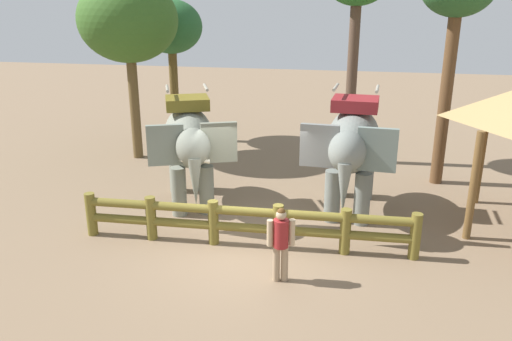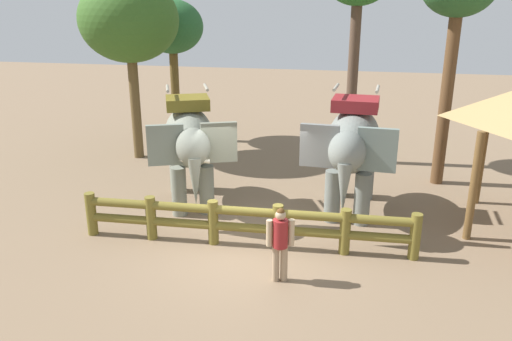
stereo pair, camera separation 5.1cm
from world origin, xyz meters
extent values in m
plane|color=#7D654C|center=(0.00, 0.00, 0.00)|extent=(60.00, 60.00, 0.00)
cylinder|color=brown|center=(-3.71, 0.01, 0.53)|extent=(0.24, 0.24, 1.05)
cylinder|color=brown|center=(-2.23, 0.06, 0.53)|extent=(0.24, 0.24, 1.05)
cylinder|color=brown|center=(-0.74, 0.10, 0.53)|extent=(0.24, 0.24, 1.05)
cylinder|color=brown|center=(0.74, 0.15, 0.53)|extent=(0.24, 0.24, 1.05)
cylinder|color=brown|center=(2.23, 0.20, 0.53)|extent=(0.24, 0.24, 1.05)
cylinder|color=brown|center=(3.71, 0.25, 0.53)|extent=(0.24, 0.24, 1.05)
cylinder|color=brown|center=(0.00, 0.13, 0.45)|extent=(7.43, 0.44, 0.20)
cylinder|color=brown|center=(0.00, 0.13, 0.85)|extent=(7.43, 0.44, 0.20)
cylinder|color=gray|center=(-1.39, 1.79, 0.65)|extent=(0.39, 0.39, 1.30)
cylinder|color=gray|center=(-2.06, 1.53, 0.65)|extent=(0.39, 0.39, 1.30)
cylinder|color=gray|center=(-2.04, 3.42, 0.65)|extent=(0.39, 0.39, 1.30)
cylinder|color=gray|center=(-2.71, 3.15, 0.65)|extent=(0.39, 0.39, 1.30)
ellipsoid|color=gray|center=(-2.05, 2.47, 1.86)|extent=(2.29, 3.19, 1.51)
ellipsoid|color=gray|center=(-1.41, 0.87, 2.05)|extent=(1.13, 1.21, 0.92)
cube|color=gray|center=(-0.87, 1.22, 2.11)|extent=(0.85, 0.44, 0.97)
cube|color=gray|center=(-2.04, 0.75, 2.11)|extent=(0.85, 0.44, 0.97)
cone|color=gray|center=(-1.28, 0.55, 1.31)|extent=(0.35, 0.35, 1.19)
cone|color=beige|center=(-1.16, 0.71, 1.79)|extent=(0.40, 0.25, 0.17)
cone|color=beige|center=(-1.48, 0.58, 1.79)|extent=(0.40, 0.25, 0.17)
cube|color=brown|center=(-2.05, 2.47, 2.77)|extent=(1.39, 1.31, 0.30)
cylinder|color=#A59E8C|center=(-1.59, 2.66, 3.16)|extent=(0.40, 0.84, 0.08)
cylinder|color=#A59E8C|center=(-2.51, 2.29, 3.16)|extent=(0.40, 0.84, 0.08)
cylinder|color=slate|center=(2.58, 1.87, 0.67)|extent=(0.40, 0.40, 1.33)
cylinder|color=slate|center=(1.85, 1.92, 0.67)|extent=(0.40, 0.40, 1.33)
cylinder|color=slate|center=(2.70, 3.66, 0.67)|extent=(0.40, 0.40, 1.33)
cylinder|color=slate|center=(1.96, 3.71, 0.67)|extent=(0.40, 0.40, 1.33)
ellipsoid|color=slate|center=(2.27, 2.79, 1.92)|extent=(1.52, 3.08, 1.55)
ellipsoid|color=slate|center=(2.16, 1.02, 2.11)|extent=(0.91, 1.05, 0.95)
cube|color=slate|center=(2.81, 1.10, 2.17)|extent=(0.90, 0.19, 1.00)
cube|color=slate|center=(1.52, 1.19, 2.17)|extent=(0.90, 0.19, 1.00)
cone|color=slate|center=(2.13, 0.67, 1.35)|extent=(0.36, 0.36, 1.22)
cube|color=maroon|center=(2.27, 2.79, 2.85)|extent=(1.20, 1.07, 0.31)
cylinder|color=#A59E8C|center=(2.78, 2.76, 3.25)|extent=(0.14, 0.90, 0.08)
cylinder|color=#A59E8C|center=(1.76, 2.82, 3.25)|extent=(0.14, 0.90, 0.08)
cylinder|color=tan|center=(1.08, -1.19, 0.37)|extent=(0.14, 0.14, 0.75)
cylinder|color=tan|center=(0.92, -1.23, 0.37)|extent=(0.14, 0.14, 0.75)
cylinder|color=maroon|center=(1.00, -1.21, 1.04)|extent=(0.37, 0.37, 0.57)
cylinder|color=tan|center=(1.21, -1.16, 1.05)|extent=(0.12, 0.12, 0.55)
cylinder|color=tan|center=(0.79, -1.27, 1.05)|extent=(0.12, 0.12, 0.55)
sphere|color=tan|center=(1.00, -1.21, 1.43)|extent=(0.21, 0.21, 0.21)
sphere|color=#593819|center=(1.00, -1.21, 1.48)|extent=(0.16, 0.16, 0.16)
cylinder|color=brown|center=(5.69, 3.90, 1.30)|extent=(0.18, 0.18, 2.60)
cylinder|color=brown|center=(5.04, 1.51, 1.30)|extent=(0.18, 0.18, 2.60)
cylinder|color=brown|center=(2.10, 7.07, 2.72)|extent=(0.34, 0.34, 5.44)
cylinder|color=brown|center=(-4.66, 8.66, 1.85)|extent=(0.33, 0.33, 3.70)
ellipsoid|color=#25572A|center=(-4.66, 8.66, 4.34)|extent=(2.33, 2.33, 1.98)
cylinder|color=brown|center=(-5.18, 6.09, 1.90)|extent=(0.34, 0.34, 3.79)
ellipsoid|color=#355D21|center=(-5.18, 6.09, 4.69)|extent=(3.25, 3.25, 2.77)
cylinder|color=brown|center=(4.83, 5.39, 2.58)|extent=(0.36, 0.36, 5.16)
camera|label=1|loc=(2.27, -10.22, 5.42)|focal=36.09mm
camera|label=2|loc=(2.32, -10.21, 5.42)|focal=36.09mm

